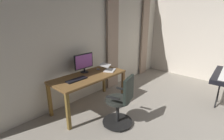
% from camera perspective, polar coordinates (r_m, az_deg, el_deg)
% --- Properties ---
extents(back_room_partition, '(5.79, 0.10, 2.70)m').
position_cam_1_polar(back_room_partition, '(4.11, -6.46, 10.01)').
color(back_room_partition, beige).
rests_on(back_room_partition, ground).
extents(curtain_left_panel, '(0.35, 0.06, 2.47)m').
position_cam_1_polar(curtain_left_panel, '(5.72, 11.07, 10.87)').
color(curtain_left_panel, tan).
rests_on(curtain_left_panel, ground).
extents(curtain_right_panel, '(0.40, 0.06, 2.47)m').
position_cam_1_polar(curtain_right_panel, '(4.46, 0.20, 9.22)').
color(curtain_right_panel, tan).
rests_on(curtain_right_panel, ground).
extents(desk, '(1.59, 0.71, 0.74)m').
position_cam_1_polar(desk, '(3.54, -7.88, -3.17)').
color(desk, brown).
rests_on(desk, ground).
extents(office_chair, '(0.56, 0.56, 0.95)m').
position_cam_1_polar(office_chair, '(3.02, 3.04, -11.36)').
color(office_chair, black).
rests_on(office_chair, ground).
extents(computer_monitor, '(0.48, 0.18, 0.41)m').
position_cam_1_polar(computer_monitor, '(3.66, -9.63, 2.73)').
color(computer_monitor, black).
rests_on(computer_monitor, desk).
extents(computer_keyboard, '(0.43, 0.14, 0.02)m').
position_cam_1_polar(computer_keyboard, '(3.28, -12.04, -3.27)').
color(computer_keyboard, black).
rests_on(computer_keyboard, desk).
extents(laptop, '(0.41, 0.43, 0.15)m').
position_cam_1_polar(laptop, '(3.77, -1.38, 0.61)').
color(laptop, white).
rests_on(laptop, desk).
extents(computer_mouse, '(0.06, 0.10, 0.04)m').
position_cam_1_polar(computer_mouse, '(3.83, -4.77, 0.27)').
color(computer_mouse, '#B7BCC1').
rests_on(computer_mouse, desk).
extents(piano_keyboard, '(1.23, 0.42, 0.77)m').
position_cam_1_polar(piano_keyboard, '(4.27, 33.60, -1.60)').
color(piano_keyboard, black).
rests_on(piano_keyboard, ground).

